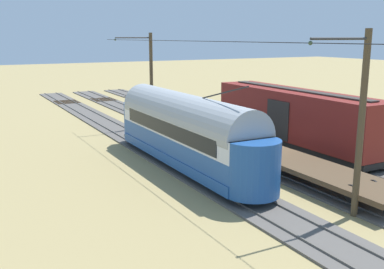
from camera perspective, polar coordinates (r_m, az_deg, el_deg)
ground_plane at (r=27.67m, az=8.21°, el=-3.46°), size 220.00×220.00×0.00m
track_streetcar_siding at (r=30.61m, az=14.47°, el=-2.09°), size 2.80×80.00×0.18m
track_adjacent_siding at (r=27.90m, az=7.83°, el=-3.20°), size 2.80×80.00×0.18m
track_third_siding at (r=25.65m, az=-0.11°, el=-4.47°), size 2.80×80.00×0.18m
vintage_streetcar at (r=25.70m, az=-0.84°, el=0.62°), size 2.65×15.61×5.16m
flatcar_adjacent at (r=25.50m, az=11.71°, el=-2.95°), size 2.80×14.95×1.60m
coach_far_siding at (r=31.20m, az=12.92°, el=2.23°), size 2.96×14.26×3.85m
catenary_pole_foreground at (r=37.20m, az=-5.31°, el=7.04°), size 3.19×0.28×7.78m
catenary_pole_mid_near at (r=19.44m, az=20.53°, el=1.50°), size 3.19×0.28×7.78m
overhead_wire_run at (r=17.73m, az=13.07°, el=11.30°), size 2.98×47.15×0.18m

